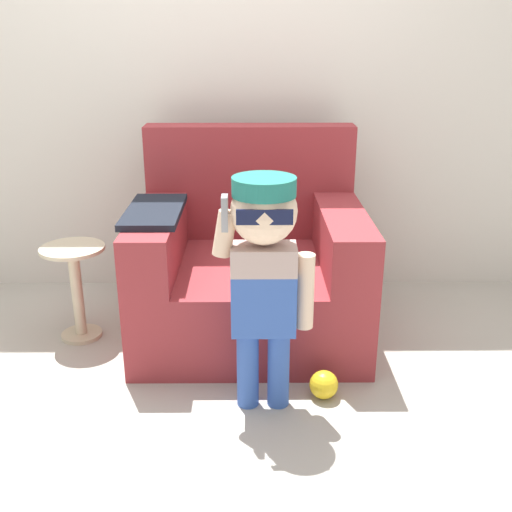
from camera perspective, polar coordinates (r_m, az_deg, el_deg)
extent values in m
plane|color=#ADA89E|center=(3.13, -5.12, -7.61)|extent=(10.00, 10.00, 0.00)
cube|color=silver|center=(3.49, -4.88, 17.66)|extent=(10.00, 0.05, 2.60)
cube|color=maroon|center=(3.07, -0.55, -3.90)|extent=(1.11, 0.98, 0.40)
cube|color=maroon|center=(3.29, -0.58, 7.09)|extent=(1.11, 0.17, 0.61)
cube|color=maroon|center=(2.90, -9.49, 1.41)|extent=(0.22, 0.81, 0.27)
cube|color=maroon|center=(2.90, 8.34, 1.46)|extent=(0.22, 0.81, 0.27)
cube|color=black|center=(2.86, -9.66, 4.22)|extent=(0.26, 0.54, 0.03)
cylinder|color=#3356AD|center=(2.51, -0.79, -10.61)|extent=(0.09, 0.09, 0.34)
cylinder|color=#3356AD|center=(2.51, 2.16, -10.59)|extent=(0.09, 0.09, 0.34)
cube|color=#3356AD|center=(2.37, 0.72, -4.39)|extent=(0.25, 0.15, 0.25)
cube|color=#B29993|center=(2.30, 0.74, -0.29)|extent=(0.25, 0.15, 0.11)
sphere|color=beige|center=(2.24, 0.76, 4.27)|extent=(0.25, 0.25, 0.25)
cylinder|color=#1E7066|center=(2.21, 0.77, 6.64)|extent=(0.24, 0.24, 0.07)
cube|color=#1E7066|center=(2.33, 0.71, 6.71)|extent=(0.14, 0.11, 0.01)
cube|color=#0F1433|center=(2.12, 0.82, 3.72)|extent=(0.20, 0.01, 0.06)
cylinder|color=beige|center=(2.36, 4.69, -3.36)|extent=(0.07, 0.07, 0.31)
cylinder|color=beige|center=(2.27, -3.01, 2.17)|extent=(0.10, 0.07, 0.18)
cube|color=gray|center=(2.22, -2.99, 4.12)|extent=(0.02, 0.07, 0.13)
cylinder|color=beige|center=(3.24, -16.25, -7.17)|extent=(0.20, 0.20, 0.02)
cylinder|color=beige|center=(3.14, -16.65, -3.52)|extent=(0.06, 0.06, 0.47)
cylinder|color=beige|center=(3.05, -17.11, 0.68)|extent=(0.31, 0.31, 0.02)
sphere|color=yellow|center=(2.62, 6.47, -12.06)|extent=(0.12, 0.12, 0.12)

